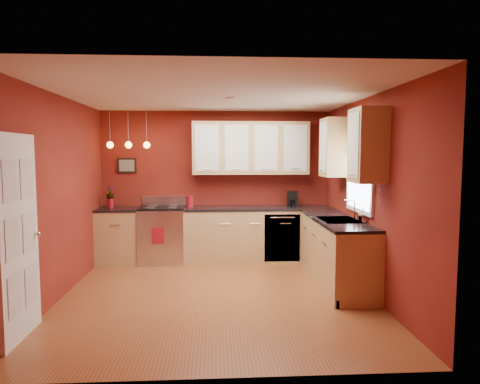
{
  "coord_description": "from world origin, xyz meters",
  "views": [
    {
      "loc": [
        -0.02,
        -5.48,
        1.85
      ],
      "look_at": [
        0.36,
        1.0,
        1.27
      ],
      "focal_mm": 32.0,
      "sensor_mm": 36.0,
      "label": 1
    }
  ],
  "objects": [
    {
      "name": "dishwasher_front",
      "position": [
        1.1,
        1.51,
        0.45
      ],
      "size": [
        0.6,
        0.02,
        0.8
      ],
      "primitive_type": "cube",
      "color": "silver",
      "rests_on": "base_cabinets_back_right"
    },
    {
      "name": "sink",
      "position": [
        1.7,
        0.3,
        0.92
      ],
      "size": [
        0.5,
        0.7,
        0.33
      ],
      "color": "gray",
      "rests_on": "counter_right"
    },
    {
      "name": "pendant_lights",
      "position": [
        -1.45,
        1.75,
        2.01
      ],
      "size": [
        0.71,
        0.11,
        0.66
      ],
      "color": "gray",
      "rests_on": "ceiling"
    },
    {
      "name": "red_vase",
      "position": [
        -1.79,
        1.84,
        1.02
      ],
      "size": [
        0.1,
        0.1,
        0.16
      ],
      "primitive_type": "cylinder",
      "color": "maroon",
      "rests_on": "counter_back_left"
    },
    {
      "name": "wall_left",
      "position": [
        -2.0,
        0.0,
        1.3
      ],
      "size": [
        0.02,
        4.2,
        2.6
      ],
      "primitive_type": "cube",
      "color": "maroon",
      "rests_on": "floor"
    },
    {
      "name": "counter_back_right",
      "position": [
        0.73,
        1.8,
        0.92
      ],
      "size": [
        2.54,
        0.62,
        0.04
      ],
      "primitive_type": "cube",
      "color": "black",
      "rests_on": "base_cabinets_back_right"
    },
    {
      "name": "wall_front",
      "position": [
        0.0,
        -2.1,
        1.3
      ],
      "size": [
        4.0,
        0.02,
        2.6
      ],
      "primitive_type": "cube",
      "color": "maroon",
      "rests_on": "floor"
    },
    {
      "name": "counter_back_left",
      "position": [
        -1.65,
        1.8,
        0.92
      ],
      "size": [
        0.7,
        0.62,
        0.04
      ],
      "primitive_type": "cube",
      "color": "black",
      "rests_on": "base_cabinets_back_left"
    },
    {
      "name": "upper_cabinets_right",
      "position": [
        1.82,
        0.32,
        1.95
      ],
      "size": [
        0.35,
        1.95,
        0.9
      ],
      "primitive_type": "cube",
      "color": "tan",
      "rests_on": "wall_right"
    },
    {
      "name": "wall_right",
      "position": [
        2.0,
        0.0,
        1.3
      ],
      "size": [
        0.02,
        4.2,
        2.6
      ],
      "primitive_type": "cube",
      "color": "maroon",
      "rests_on": "floor"
    },
    {
      "name": "wall_back",
      "position": [
        0.0,
        2.1,
        1.3
      ],
      "size": [
        4.0,
        0.02,
        2.6
      ],
      "primitive_type": "cube",
      "color": "maroon",
      "rests_on": "floor"
    },
    {
      "name": "soap_pump",
      "position": [
        1.95,
        0.05,
        1.04
      ],
      "size": [
        0.11,
        0.11,
        0.2
      ],
      "primitive_type": "imported",
      "rotation": [
        0.0,
        0.0,
        0.23
      ],
      "color": "white",
      "rests_on": "counter_right"
    },
    {
      "name": "dish_towel",
      "position": [
        -0.95,
        1.47,
        0.52
      ],
      "size": [
        0.2,
        0.01,
        0.27
      ],
      "primitive_type": "cube",
      "color": "maroon",
      "rests_on": "gas_range"
    },
    {
      "name": "base_cabinets_right",
      "position": [
        1.7,
        0.45,
        0.45
      ],
      "size": [
        0.6,
        2.1,
        0.9
      ],
      "primitive_type": "cube",
      "color": "tan",
      "rests_on": "floor"
    },
    {
      "name": "gas_range",
      "position": [
        -0.92,
        1.8,
        0.48
      ],
      "size": [
        0.76,
        0.64,
        1.11
      ],
      "color": "silver",
      "rests_on": "floor"
    },
    {
      "name": "window",
      "position": [
        1.97,
        0.3,
        1.69
      ],
      "size": [
        0.06,
        1.02,
        1.22
      ],
      "color": "white",
      "rests_on": "wall_right"
    },
    {
      "name": "flowers",
      "position": [
        -1.79,
        1.84,
        1.19
      ],
      "size": [
        0.16,
        0.16,
        0.23
      ],
      "primitive_type": "imported",
      "rotation": [
        0.0,
        0.0,
        -0.23
      ],
      "color": "maroon",
      "rests_on": "red_vase"
    },
    {
      "name": "red_canister",
      "position": [
        -0.45,
        1.85,
        1.04
      ],
      "size": [
        0.13,
        0.13,
        0.19
      ],
      "color": "maroon",
      "rests_on": "counter_back_right"
    },
    {
      "name": "coffee_maker",
      "position": [
        1.33,
        1.86,
        1.06
      ],
      "size": [
        0.21,
        0.2,
        0.27
      ],
      "rotation": [
        0.0,
        0.0,
        -0.17
      ],
      "color": "black",
      "rests_on": "counter_back_right"
    },
    {
      "name": "wall_picture",
      "position": [
        -1.55,
        2.08,
        1.65
      ],
      "size": [
        0.32,
        0.03,
        0.26
      ],
      "primitive_type": "cube",
      "color": "black",
      "rests_on": "wall_back"
    },
    {
      "name": "ceiling",
      "position": [
        0.0,
        0.0,
        2.6
      ],
      "size": [
        4.0,
        4.2,
        0.02
      ],
      "primitive_type": "cube",
      "color": "silver",
      "rests_on": "wall_back"
    },
    {
      "name": "base_cabinets_back_left",
      "position": [
        -1.65,
        1.8,
        0.45
      ],
      "size": [
        0.7,
        0.6,
        0.9
      ],
      "primitive_type": "cube",
      "color": "tan",
      "rests_on": "floor"
    },
    {
      "name": "door_left_wall",
      "position": [
        -1.97,
        -1.2,
        1.03
      ],
      "size": [
        0.12,
        0.82,
        2.05
      ],
      "color": "white",
      "rests_on": "floor"
    },
    {
      "name": "floor",
      "position": [
        0.0,
        0.0,
        0.0
      ],
      "size": [
        4.2,
        4.2,
        0.0
      ],
      "primitive_type": "plane",
      "color": "#994F2C",
      "rests_on": "ground"
    },
    {
      "name": "counter_right",
      "position": [
        1.7,
        0.45,
        0.92
      ],
      "size": [
        0.62,
        2.1,
        0.04
      ],
      "primitive_type": "cube",
      "color": "black",
      "rests_on": "base_cabinets_right"
    },
    {
      "name": "base_cabinets_back_right",
      "position": [
        0.73,
        1.8,
        0.45
      ],
      "size": [
        2.54,
        0.6,
        0.9
      ],
      "primitive_type": "cube",
      "color": "tan",
      "rests_on": "floor"
    },
    {
      "name": "upper_cabinets_back",
      "position": [
        0.6,
        1.93,
        1.95
      ],
      "size": [
        2.0,
        0.35,
        0.9
      ],
      "primitive_type": "cube",
      "color": "tan",
      "rests_on": "wall_back"
    }
  ]
}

